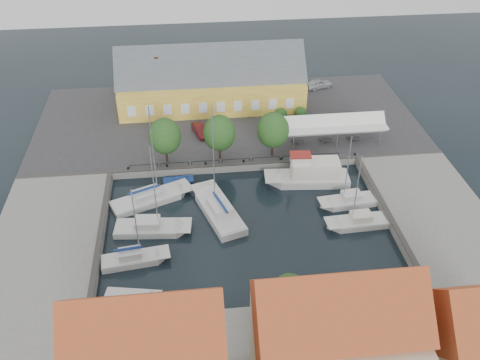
# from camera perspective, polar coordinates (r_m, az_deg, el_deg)

# --- Properties ---
(ground) EXTENTS (140.00, 140.00, 0.00)m
(ground) POSITION_cam_1_polar(r_m,az_deg,el_deg) (62.23, 0.62, -4.28)
(ground) COLOR black
(ground) RESTS_ON ground
(north_quay) EXTENTS (56.00, 26.00, 1.00)m
(north_quay) POSITION_cam_1_polar(r_m,az_deg,el_deg) (81.00, -1.34, 6.28)
(north_quay) COLOR #2D2D30
(north_quay) RESTS_ON ground
(west_quay) EXTENTS (12.00, 24.00, 1.00)m
(west_quay) POSITION_cam_1_polar(r_m,az_deg,el_deg) (62.17, -19.84, -6.26)
(west_quay) COLOR slate
(west_quay) RESTS_ON ground
(east_quay) EXTENTS (12.00, 24.00, 1.00)m
(east_quay) POSITION_cam_1_polar(r_m,az_deg,el_deg) (66.29, 20.11, -3.44)
(east_quay) COLOR slate
(east_quay) RESTS_ON ground
(quay_edge_fittings) EXTENTS (56.00, 24.72, 0.40)m
(quay_edge_fittings) POSITION_cam_1_polar(r_m,az_deg,el_deg) (65.32, 0.14, -0.94)
(quay_edge_fittings) COLOR #383533
(quay_edge_fittings) RESTS_ON north_quay
(warehouse) EXTENTS (28.56, 14.00, 9.55)m
(warehouse) POSITION_cam_1_polar(r_m,az_deg,el_deg) (83.87, -3.52, 10.28)
(warehouse) COLOR gold
(warehouse) RESTS_ON north_quay
(tent_canopy) EXTENTS (14.00, 4.00, 2.83)m
(tent_canopy) POSITION_cam_1_polar(r_m,az_deg,el_deg) (74.54, 10.07, 5.79)
(tent_canopy) COLOR white
(tent_canopy) RESTS_ON north_quay
(quay_trees) EXTENTS (18.20, 4.20, 6.30)m
(quay_trees) POSITION_cam_1_polar(r_m,az_deg,el_deg) (69.16, -2.21, 5.03)
(quay_trees) COLOR black
(quay_trees) RESTS_ON north_quay
(car_silver) EXTENTS (4.88, 3.04, 1.55)m
(car_silver) POSITION_cam_1_polar(r_m,az_deg,el_deg) (90.76, 8.40, 10.12)
(car_silver) COLOR #B7BBC0
(car_silver) RESTS_ON north_quay
(car_red) EXTENTS (2.53, 4.39, 1.37)m
(car_red) POSITION_cam_1_polar(r_m,az_deg,el_deg) (76.40, -4.25, 5.31)
(car_red) COLOR #5C1517
(car_red) RESTS_ON north_quay
(center_sailboat) EXTENTS (6.17, 10.97, 14.37)m
(center_sailboat) POSITION_cam_1_polar(r_m,az_deg,el_deg) (62.94, -2.30, -3.36)
(center_sailboat) COLOR silver
(center_sailboat) RESTS_ON ground
(trawler) EXTENTS (11.07, 4.11, 5.00)m
(trawler) POSITION_cam_1_polar(r_m,az_deg,el_deg) (68.31, 7.51, 0.47)
(trawler) COLOR silver
(trawler) RESTS_ON ground
(east_boat_a) EXTENTS (7.17, 2.93, 10.10)m
(east_boat_a) POSITION_cam_1_polar(r_m,az_deg,el_deg) (65.76, 11.48, -2.34)
(east_boat_a) COLOR silver
(east_boat_a) RESTS_ON ground
(east_boat_b) EXTENTS (7.30, 2.70, 9.96)m
(east_boat_b) POSITION_cam_1_polar(r_m,az_deg,el_deg) (62.81, 12.43, -4.53)
(east_boat_b) COLOR silver
(east_boat_b) RESTS_ON ground
(west_boat_a) EXTENTS (10.34, 6.59, 13.22)m
(west_boat_a) POSITION_cam_1_polar(r_m,az_deg,el_deg) (65.80, -9.55, -2.06)
(west_boat_a) COLOR silver
(west_boat_a) RESTS_ON ground
(west_boat_c) EXTENTS (8.92, 3.56, 11.71)m
(west_boat_c) POSITION_cam_1_polar(r_m,az_deg,el_deg) (61.40, -9.47, -5.17)
(west_boat_c) COLOR silver
(west_boat_c) RESTS_ON ground
(west_boat_d) EXTENTS (7.44, 3.05, 9.87)m
(west_boat_d) POSITION_cam_1_polar(r_m,az_deg,el_deg) (57.88, -11.25, -8.37)
(west_boat_d) COLOR silver
(west_boat_d) RESTS_ON ground
(launch_sw) EXTENTS (5.82, 3.10, 0.98)m
(launch_sw) POSITION_cam_1_polar(r_m,az_deg,el_deg) (54.23, -11.52, -12.39)
(launch_sw) COLOR silver
(launch_sw) RESTS_ON ground
(launch_nw) EXTENTS (4.00, 1.77, 0.88)m
(launch_nw) POSITION_cam_1_polar(r_m,az_deg,el_deg) (68.59, -6.66, -0.24)
(launch_nw) COLOR navy
(launch_nw) RESTS_ON ground
(townhouses) EXTENTS (36.30, 8.50, 12.00)m
(townhouses) POSITION_cam_1_polar(r_m,az_deg,el_deg) (42.33, 7.36, -17.87)
(townhouses) COLOR #B6A68C
(townhouses) RESTS_ON south_bank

